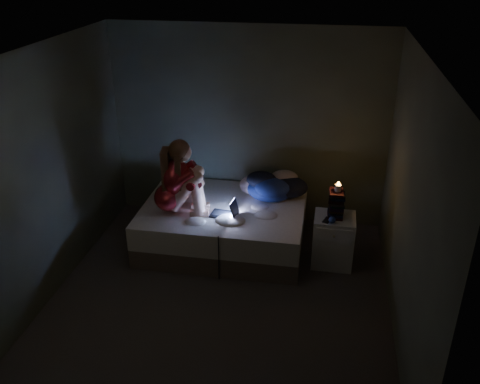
% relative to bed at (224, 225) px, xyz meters
% --- Properties ---
extents(floor, '(3.60, 3.80, 0.02)m').
position_rel_bed_xyz_m(floor, '(0.17, -1.10, -0.28)').
color(floor, '#49403D').
rests_on(floor, ground).
extents(ceiling, '(3.60, 3.80, 0.02)m').
position_rel_bed_xyz_m(ceiling, '(0.17, -1.10, 2.34)').
color(ceiling, silver).
rests_on(ceiling, ground).
extents(wall_back, '(3.60, 0.02, 2.60)m').
position_rel_bed_xyz_m(wall_back, '(0.17, 0.81, 1.03)').
color(wall_back, '#3A3F33').
rests_on(wall_back, ground).
extents(wall_front, '(3.60, 0.02, 2.60)m').
position_rel_bed_xyz_m(wall_front, '(0.17, -3.01, 1.03)').
color(wall_front, '#3A3F33').
rests_on(wall_front, ground).
extents(wall_left, '(0.02, 3.80, 2.60)m').
position_rel_bed_xyz_m(wall_left, '(-1.64, -1.10, 1.03)').
color(wall_left, '#3A3F33').
rests_on(wall_left, ground).
extents(wall_right, '(0.02, 3.80, 2.60)m').
position_rel_bed_xyz_m(wall_right, '(1.98, -1.10, 1.03)').
color(wall_right, '#3A3F33').
rests_on(wall_right, ground).
extents(bed, '(1.97, 1.48, 0.54)m').
position_rel_bed_xyz_m(bed, '(0.00, 0.00, 0.00)').
color(bed, beige).
rests_on(bed, ground).
extents(pillow, '(0.46, 0.33, 0.13)m').
position_rel_bed_xyz_m(pillow, '(-0.62, 0.17, 0.34)').
color(pillow, white).
rests_on(pillow, bed).
extents(woman, '(0.62, 0.46, 0.92)m').
position_rel_bed_xyz_m(woman, '(-0.60, -0.25, 0.73)').
color(woman, maroon).
rests_on(woman, bed).
extents(laptop, '(0.34, 0.26, 0.22)m').
position_rel_bed_xyz_m(laptop, '(0.05, -0.24, 0.38)').
color(laptop, black).
rests_on(laptop, bed).
extents(clothes_pile, '(0.65, 0.54, 0.37)m').
position_rel_bed_xyz_m(clothes_pile, '(0.53, 0.32, 0.46)').
color(clothes_pile, navy).
rests_on(clothes_pile, bed).
extents(nightstand, '(0.47, 0.42, 0.62)m').
position_rel_bed_xyz_m(nightstand, '(1.35, -0.20, 0.04)').
color(nightstand, white).
rests_on(nightstand, ground).
extents(book_stack, '(0.19, 0.25, 0.32)m').
position_rel_bed_xyz_m(book_stack, '(1.35, -0.18, 0.51)').
color(book_stack, black).
rests_on(book_stack, nightstand).
extents(candle, '(0.07, 0.07, 0.08)m').
position_rel_bed_xyz_m(candle, '(1.35, -0.18, 0.71)').
color(candle, beige).
rests_on(candle, book_stack).
extents(phone, '(0.11, 0.16, 0.01)m').
position_rel_bed_xyz_m(phone, '(1.26, -0.30, 0.36)').
color(phone, black).
rests_on(phone, nightstand).
extents(blue_orb, '(0.08, 0.08, 0.08)m').
position_rel_bed_xyz_m(blue_orb, '(1.32, -0.35, 0.39)').
color(blue_orb, navy).
rests_on(blue_orb, nightstand).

